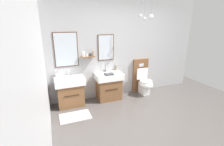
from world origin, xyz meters
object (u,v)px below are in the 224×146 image
soap_dispenser (116,68)px  vanity_sink_left (70,91)px  vanity_sink_right (109,85)px  folded_hand_towel (109,74)px  toothbrush_cup (57,75)px  toilet (143,81)px

soap_dispenser → vanity_sink_left: bearing=-172.3°
vanity_sink_right → folded_hand_towel: (-0.04, -0.14, 0.37)m
toothbrush_cup → toilet: bearing=-3.9°
toothbrush_cup → vanity_sink_left: bearing=-30.9°
vanity_sink_right → toilet: (1.08, 0.00, -0.01)m
folded_hand_towel → toothbrush_cup: bearing=166.2°
vanity_sink_left → toothbrush_cup: toothbrush_cup is taller
toothbrush_cup → folded_hand_towel: toothbrush_cup is taller
vanity_sink_right → folded_hand_towel: 0.40m
soap_dispenser → folded_hand_towel: size_ratio=0.84×
vanity_sink_right → soap_dispenser: 0.54m
vanity_sink_right → toothbrush_cup: bearing=172.7°
vanity_sink_left → soap_dispenser: (1.31, 0.18, 0.42)m
soap_dispenser → folded_hand_towel: (-0.33, -0.32, -0.06)m
toilet → folded_hand_towel: 1.19m
soap_dispenser → toilet: bearing=-12.1°
vanity_sink_right → soap_dispenser: size_ratio=4.00×
vanity_sink_left → toilet: 2.10m
toothbrush_cup → soap_dispenser: 1.58m
vanity_sink_left → folded_hand_towel: 1.06m
toilet → toothbrush_cup: bearing=176.1°
folded_hand_towel → vanity_sink_right: bearing=74.5°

